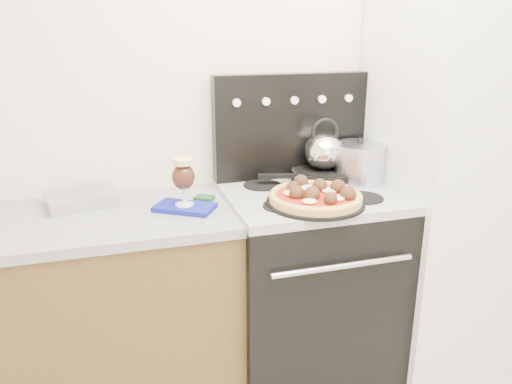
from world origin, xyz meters
name	(u,v)px	position (x,y,z in m)	size (l,w,h in m)	color
room_shell	(416,175)	(0.00, 0.29, 1.25)	(3.52, 3.01, 2.52)	#B3AE9D
base_cabinet	(63,323)	(-1.02, 1.20, 0.43)	(1.45, 0.60, 0.86)	brown
countertop	(50,224)	(-1.02, 1.20, 0.88)	(1.48, 0.63, 0.04)	gray
stove_body	(307,287)	(0.08, 1.18, 0.44)	(0.76, 0.65, 0.88)	black
cooktop	(310,196)	(0.08, 1.18, 0.90)	(0.76, 0.65, 0.04)	#ADADB2
backguard	(290,126)	(0.08, 1.45, 1.17)	(0.76, 0.08, 0.50)	black
fridge	(447,174)	(0.78, 1.15, 0.95)	(0.64, 0.68, 1.90)	silver
foil_sheet	(81,199)	(-0.90, 1.34, 0.93)	(0.28, 0.20, 0.06)	silver
oven_mitt	(185,207)	(-0.49, 1.16, 0.91)	(0.24, 0.14, 0.02)	navy
beer_glass	(184,182)	(-0.49, 1.16, 1.02)	(0.09, 0.09, 0.20)	#361911
pizza_pan	(315,203)	(0.03, 1.02, 0.93)	(0.41, 0.41, 0.01)	black
pizza	(316,195)	(0.03, 1.02, 0.96)	(0.39, 0.39, 0.06)	tan
skillet	(323,175)	(0.20, 1.32, 0.95)	(0.31, 0.31, 0.05)	black
tea_kettle	(324,149)	(0.20, 1.32, 1.08)	(0.19, 0.19, 0.21)	silver
stock_pot	(359,164)	(0.36, 1.26, 1.01)	(0.24, 0.24, 0.18)	#B4B7C9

